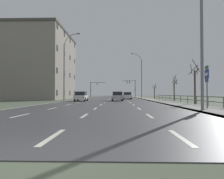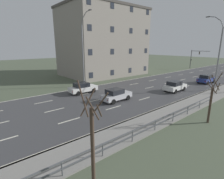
{
  "view_description": "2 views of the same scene",
  "coord_description": "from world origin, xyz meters",
  "px_view_note": "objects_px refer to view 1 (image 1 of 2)",
  "views": [
    {
      "loc": [
        1.8,
        -3.59,
        1.21
      ],
      "look_at": [
        0.43,
        45.28,
        2.24
      ],
      "focal_mm": 32.74,
      "sensor_mm": 36.0,
      "label": 1
    },
    {
      "loc": [
        17.44,
        17.21,
        6.8
      ],
      "look_at": [
        0.0,
        31.68,
        1.01
      ],
      "focal_mm": 27.61,
      "sensor_mm": 36.0,
      "label": 2
    }
  ],
  "objects_px": {
    "traffic_signal_left": "(94,87)",
    "street_lamp_midground": "(141,77)",
    "highway_sign": "(207,81)",
    "street_lamp_foreground": "(199,33)",
    "car_distant": "(127,95)",
    "car_far_left": "(81,96)",
    "brick_building": "(39,66)",
    "car_near_left": "(127,96)",
    "street_lamp_left_bank": "(65,68)",
    "traffic_signal_right": "(132,85)",
    "car_near_right": "(117,96)"
  },
  "relations": [
    {
      "from": "traffic_signal_right",
      "to": "car_near_left",
      "type": "xyz_separation_m",
      "value": [
        -2.98,
        -26.49,
        -3.3
      ]
    },
    {
      "from": "street_lamp_foreground",
      "to": "car_distant",
      "type": "relative_size",
      "value": 2.69
    },
    {
      "from": "traffic_signal_right",
      "to": "traffic_signal_left",
      "type": "xyz_separation_m",
      "value": [
        -13.72,
        1.8,
        -0.42
      ]
    },
    {
      "from": "car_near_left",
      "to": "car_far_left",
      "type": "xyz_separation_m",
      "value": [
        -8.03,
        -11.44,
        0.0
      ]
    },
    {
      "from": "street_lamp_midground",
      "to": "traffic_signal_right",
      "type": "relative_size",
      "value": 1.84
    },
    {
      "from": "street_lamp_midground",
      "to": "car_near_right",
      "type": "distance_m",
      "value": 16.79
    },
    {
      "from": "traffic_signal_right",
      "to": "car_far_left",
      "type": "bearing_deg",
      "value": -106.18
    },
    {
      "from": "car_near_right",
      "to": "car_far_left",
      "type": "bearing_deg",
      "value": -169.91
    },
    {
      "from": "highway_sign",
      "to": "car_near_left",
      "type": "distance_m",
      "value": 29.71
    },
    {
      "from": "street_lamp_midground",
      "to": "traffic_signal_right",
      "type": "height_order",
      "value": "street_lamp_midground"
    },
    {
      "from": "traffic_signal_left",
      "to": "car_near_right",
      "type": "relative_size",
      "value": 1.32
    },
    {
      "from": "traffic_signal_right",
      "to": "brick_building",
      "type": "relative_size",
      "value": 0.33
    },
    {
      "from": "street_lamp_foreground",
      "to": "car_near_left",
      "type": "relative_size",
      "value": 2.69
    },
    {
      "from": "street_lamp_midground",
      "to": "car_far_left",
      "type": "xyz_separation_m",
      "value": [
        -11.6,
        -16.44,
        -4.6
      ]
    },
    {
      "from": "traffic_signal_right",
      "to": "highway_sign",
      "type": "bearing_deg",
      "value": -88.41
    },
    {
      "from": "traffic_signal_right",
      "to": "brick_building",
      "type": "xyz_separation_m",
      "value": [
        -23.05,
        -25.11,
        3.5
      ]
    },
    {
      "from": "highway_sign",
      "to": "traffic_signal_right",
      "type": "relative_size",
      "value": 0.55
    },
    {
      "from": "highway_sign",
      "to": "brick_building",
      "type": "bearing_deg",
      "value": 128.69
    },
    {
      "from": "street_lamp_midground",
      "to": "car_distant",
      "type": "relative_size",
      "value": 2.68
    },
    {
      "from": "car_distant",
      "to": "car_near_right",
      "type": "distance_m",
      "value": 20.21
    },
    {
      "from": "car_near_right",
      "to": "brick_building",
      "type": "height_order",
      "value": "brick_building"
    },
    {
      "from": "street_lamp_foreground",
      "to": "traffic_signal_left",
      "type": "xyz_separation_m",
      "value": [
        -14.31,
        58.72,
        -1.75
      ]
    },
    {
      "from": "street_lamp_left_bank",
      "to": "brick_building",
      "type": "distance_m",
      "value": 13.85
    },
    {
      "from": "car_far_left",
      "to": "brick_building",
      "type": "bearing_deg",
      "value": 133.23
    },
    {
      "from": "traffic_signal_right",
      "to": "car_near_right",
      "type": "relative_size",
      "value": 1.44
    },
    {
      "from": "car_distant",
      "to": "brick_building",
      "type": "xyz_separation_m",
      "value": [
        -20.59,
        -8.56,
        6.8
      ]
    },
    {
      "from": "street_lamp_midground",
      "to": "car_distant",
      "type": "height_order",
      "value": "street_lamp_midground"
    },
    {
      "from": "street_lamp_foreground",
      "to": "brick_building",
      "type": "xyz_separation_m",
      "value": [
        -23.64,
        31.81,
        2.17
      ]
    },
    {
      "from": "street_lamp_midground",
      "to": "brick_building",
      "type": "distance_m",
      "value": 24.02
    },
    {
      "from": "traffic_signal_right",
      "to": "street_lamp_left_bank",
      "type": "bearing_deg",
      "value": -111.8
    },
    {
      "from": "traffic_signal_left",
      "to": "car_far_left",
      "type": "xyz_separation_m",
      "value": [
        2.72,
        -39.72,
        -2.88
      ]
    },
    {
      "from": "street_lamp_foreground",
      "to": "street_lamp_midground",
      "type": "height_order",
      "value": "street_lamp_foreground"
    },
    {
      "from": "highway_sign",
      "to": "brick_building",
      "type": "distance_m",
      "value": 39.73
    },
    {
      "from": "street_lamp_left_bank",
      "to": "car_far_left",
      "type": "relative_size",
      "value": 2.89
    },
    {
      "from": "traffic_signal_left",
      "to": "street_lamp_midground",
      "type": "bearing_deg",
      "value": -58.42
    },
    {
      "from": "traffic_signal_left",
      "to": "car_near_left",
      "type": "relative_size",
      "value": 1.33
    },
    {
      "from": "highway_sign",
      "to": "car_distant",
      "type": "distance_m",
      "value": 39.5
    },
    {
      "from": "car_near_right",
      "to": "car_distant",
      "type": "bearing_deg",
      "value": 79.69
    },
    {
      "from": "car_near_left",
      "to": "highway_sign",
      "type": "bearing_deg",
      "value": -82.68
    },
    {
      "from": "street_lamp_left_bank",
      "to": "car_far_left",
      "type": "distance_m",
      "value": 6.35
    },
    {
      "from": "car_near_left",
      "to": "car_far_left",
      "type": "relative_size",
      "value": 1.01
    },
    {
      "from": "street_lamp_foreground",
      "to": "street_lamp_midground",
      "type": "distance_m",
      "value": 35.43
    },
    {
      "from": "traffic_signal_left",
      "to": "highway_sign",
      "type": "bearing_deg",
      "value": -75.16
    },
    {
      "from": "street_lamp_left_bank",
      "to": "car_near_right",
      "type": "distance_m",
      "value": 10.45
    },
    {
      "from": "highway_sign",
      "to": "street_lamp_foreground",
      "type": "bearing_deg",
      "value": -131.36
    },
    {
      "from": "car_near_left",
      "to": "traffic_signal_left",
      "type": "bearing_deg",
      "value": 109.36
    },
    {
      "from": "car_near_left",
      "to": "car_far_left",
      "type": "bearing_deg",
      "value": -126.51
    },
    {
      "from": "traffic_signal_right",
      "to": "brick_building",
      "type": "height_order",
      "value": "brick_building"
    },
    {
      "from": "car_distant",
      "to": "traffic_signal_right",
      "type": "bearing_deg",
      "value": 82.81
    },
    {
      "from": "car_near_left",
      "to": "car_far_left",
      "type": "distance_m",
      "value": 13.97
    }
  ]
}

